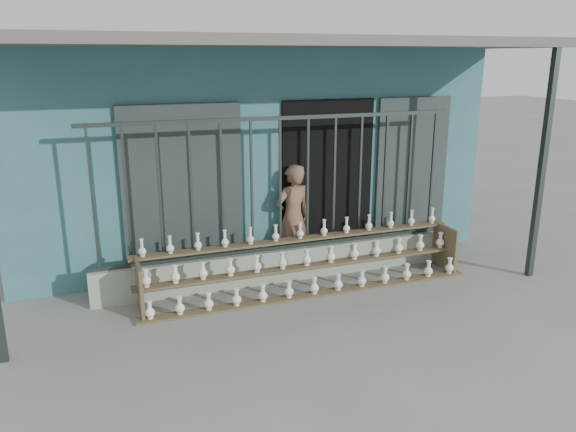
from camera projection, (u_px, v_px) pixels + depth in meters
name	position (u px, v px, depth m)	size (l,w,h in m)	color
ground	(317.00, 320.00, 6.59)	(60.00, 60.00, 0.00)	slate
workshop_building	(226.00, 136.00, 9.96)	(7.40, 6.60, 3.21)	#32666A
parapet_wall	(280.00, 265.00, 7.70)	(5.00, 0.20, 0.45)	#92A48C
security_fence	(280.00, 185.00, 7.39)	(5.00, 0.04, 1.80)	#283330
shelf_rack	(307.00, 263.00, 7.36)	(4.50, 0.68, 0.85)	brown
elderly_woman	(293.00, 218.00, 7.97)	(0.56, 0.37, 1.54)	brown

